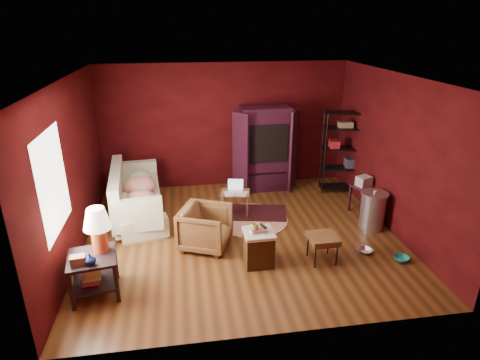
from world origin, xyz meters
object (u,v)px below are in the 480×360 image
Objects in this scene: side_table at (95,244)px; wire_shelving at (344,149)px; tv_armoire at (265,147)px; laptop_desk at (235,194)px; hamper at (258,247)px; sofa at (136,199)px; armchair at (205,226)px.

wire_shelving reaches higher than side_table.
tv_armoire is 1.04× the size of wire_shelving.
wire_shelving reaches higher than laptop_desk.
laptop_desk reaches higher than hamper.
tv_armoire reaches higher than laptop_desk.
laptop_desk is 1.59m from tv_armoire.
sofa is at bearing 81.86° from side_table.
laptop_desk is 0.37× the size of tv_armoire.
side_table is at bearing 158.65° from sofa.
hamper is 0.35× the size of tv_armoire.
armchair is at bearing 31.44° from side_table.
armchair is 0.44× the size of wire_shelving.
hamper is at bearing -123.40° from wire_shelving.
armchair reaches higher than laptop_desk.
tv_armoire is at bearing 175.53° from wire_shelving.
hamper is (2.04, -1.93, -0.11)m from sofa.
armchair is 1.22× the size of hamper.
sofa is 3.02× the size of laptop_desk.
hamper is at bearing -75.86° from laptop_desk.
armchair is at bearing 140.98° from hamper.
armchair is at bearing -148.93° from sofa.
laptop_desk is 2.71m from wire_shelving.
tv_armoire is 1.74m from wire_shelving.
wire_shelving is at bearing 28.50° from laptop_desk.
sofa reaches higher than armchair.
tv_armoire is (1.51, 2.39, 0.58)m from armchair.
armchair is 2.89m from tv_armoire.
hamper is (2.37, 0.33, -0.47)m from side_table.
hamper is 3.19m from tv_armoire.
hamper is 0.36× the size of wire_shelving.
wire_shelving is at bearing -94.43° from sofa.
side_table reaches higher than hamper.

